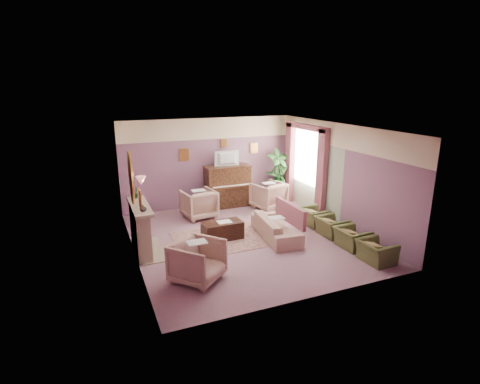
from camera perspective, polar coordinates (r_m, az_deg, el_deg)
name	(u,v)px	position (r m, az deg, el deg)	size (l,w,h in m)	color
floor	(246,238)	(9.63, 0.96, -7.06)	(5.50, 6.00, 0.01)	gray
ceiling	(247,128)	(8.92, 1.05, 9.73)	(5.50, 6.00, 0.01)	silver
wall_back	(209,163)	(11.91, -4.77, 4.45)	(5.50, 0.02, 2.80)	#705172
wall_front	(315,227)	(6.66, 11.37, -5.19)	(5.50, 0.02, 2.80)	#705172
wall_left	(131,198)	(8.50, -16.26, -0.87)	(0.02, 6.00, 2.80)	#705172
wall_right	(339,175)	(10.54, 14.86, 2.45)	(0.02, 6.00, 2.80)	#705172
picture_rail_band	(208,129)	(11.74, -4.87, 9.59)	(5.50, 0.01, 0.65)	beige
stripe_panel	(312,177)	(11.64, 10.86, 2.31)	(0.01, 3.00, 2.15)	#9FAE94
fireplace_surround	(140,230)	(8.98, -14.97, -5.61)	(0.30, 1.40, 1.10)	tan
fireplace_inset	(145,235)	(9.04, -14.28, -6.42)	(0.18, 0.72, 0.68)	black
fire_ember	(147,242)	(9.12, -13.95, -7.44)	(0.06, 0.54, 0.10)	#FF3C14
mantel_shelf	(140,206)	(8.79, -15.05, -2.13)	(0.40, 1.55, 0.07)	tan
hearth	(150,250)	(9.21, -13.49, -8.58)	(0.55, 1.50, 0.02)	tan
mirror_frame	(131,178)	(8.60, -16.29, 2.08)	(0.04, 0.72, 1.20)	#AF7534
mirror_glass	(132,178)	(8.60, -16.13, 2.10)	(0.01, 0.60, 1.06)	silver
sconce_shade	(141,180)	(7.55, -14.86, 1.72)	(0.20, 0.20, 0.16)	#DE7B6A
piano	(227,187)	(11.95, -1.93, 0.84)	(1.40, 0.60, 1.30)	#392113
piano_keyshelf	(231,187)	(11.62, -1.32, 0.76)	(1.30, 0.12, 0.06)	#392113
piano_keys	(231,186)	(11.61, -1.33, 0.95)	(1.20, 0.08, 0.02)	#FFF5CE
piano_top	(227,166)	(11.80, -1.96, 3.94)	(1.45, 0.65, 0.04)	#392113
television	(228,157)	(11.69, -1.89, 5.28)	(0.80, 0.12, 0.48)	black
print_back_left	(184,155)	(11.60, -8.52, 5.63)	(0.30, 0.03, 0.38)	#AF7534
print_back_right	(254,148)	(12.36, 2.15, 6.71)	(0.26, 0.03, 0.34)	#AF7534
print_back_mid	(224,143)	(11.93, -2.47, 7.44)	(0.22, 0.03, 0.26)	#AF7534
print_left_wall	(140,198)	(7.27, -15.02, -0.96)	(0.03, 0.28, 0.36)	#AF7534
window_blind	(307,155)	(11.70, 10.20, 5.54)	(0.03, 1.40, 1.80)	white
curtain_left	(321,175)	(10.99, 12.31, 2.62)	(0.16, 0.34, 2.60)	#884552
curtain_right	(289,163)	(12.50, 7.55, 4.45)	(0.16, 0.34, 2.60)	#884552
pelmet	(306,127)	(11.53, 10.08, 9.72)	(0.16, 2.20, 0.16)	#884552
mantel_plant	(136,193)	(9.27, -15.53, -0.14)	(0.16, 0.16, 0.28)	#1F4D1E
mantel_vase	(143,208)	(8.29, -14.55, -2.40)	(0.16, 0.16, 0.16)	beige
area_rug	(225,238)	(9.62, -2.30, -7.07)	(2.50, 1.80, 0.01)	#8B6058
coffee_table	(222,230)	(9.53, -2.70, -5.87)	(1.00, 0.50, 0.45)	black
table_paper	(224,222)	(9.46, -2.43, -4.54)	(0.35, 0.28, 0.01)	white
sofa	(276,223)	(9.60, 5.51, -4.79)	(0.62, 1.87, 0.76)	tan
sofa_throw	(290,213)	(9.71, 7.64, -3.23)	(0.09, 1.42, 0.52)	#884552
floral_armchair_left	(199,202)	(11.03, -6.31, -1.56)	(0.89, 0.89, 0.93)	tan
floral_armchair_right	(269,194)	(11.82, 4.37, -0.31)	(0.89, 0.89, 0.93)	tan
floral_armchair_front	(197,259)	(7.55, -6.50, -10.11)	(0.89, 0.89, 0.93)	tan
olive_chair_a	(376,248)	(8.81, 20.07, -8.07)	(0.53, 0.75, 0.65)	#50582C
olive_chair_b	(352,235)	(9.37, 16.72, -6.30)	(0.53, 0.75, 0.65)	#50582C
olive_chair_c	(332,224)	(9.97, 13.78, -4.72)	(0.53, 0.75, 0.65)	#50582C
olive_chair_d	(314,214)	(10.60, 11.19, -3.31)	(0.53, 0.75, 0.65)	#50582C
side_table	(277,190)	(12.71, 5.68, 0.29)	(0.52, 0.52, 0.70)	white
side_plant_big	(278,175)	(12.58, 5.74, 2.57)	(0.30, 0.30, 0.34)	#1F4D1E
side_plant_small	(282,176)	(12.55, 6.44, 2.39)	(0.16, 0.16, 0.28)	#1F4D1E
palm_pot	(277,197)	(12.60, 5.69, -0.69)	(0.34, 0.34, 0.34)	#8E5D42
palm_plant	(278,171)	(12.38, 5.80, 3.26)	(0.76, 0.76, 1.44)	#1F4D1E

